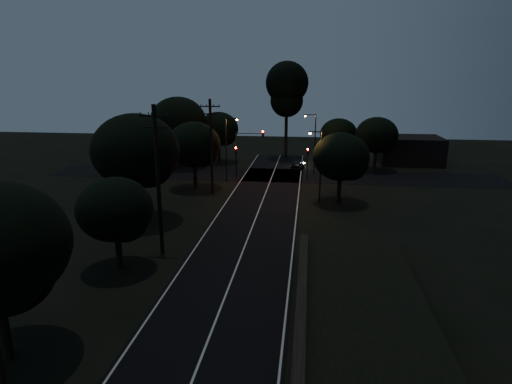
# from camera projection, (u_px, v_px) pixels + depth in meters

# --- Properties ---
(road_surface) EXTENTS (60.00, 70.00, 0.03)m
(road_surface) POSITION_uv_depth(u_px,v_px,m) (264.00, 197.00, 47.00)
(road_surface) COLOR black
(road_surface) RESTS_ON ground
(retaining_wall) EXTENTS (6.93, 26.00, 1.60)m
(retaining_wall) POSITION_uv_depth(u_px,v_px,m) (370.00, 361.00, 18.99)
(retaining_wall) COLOR black
(retaining_wall) RESTS_ON ground
(utility_pole_mid) EXTENTS (2.20, 0.30, 11.00)m
(utility_pole_mid) POSITION_uv_depth(u_px,v_px,m) (158.00, 178.00, 30.78)
(utility_pole_mid) COLOR black
(utility_pole_mid) RESTS_ON ground
(utility_pole_far) EXTENTS (2.20, 0.30, 10.50)m
(utility_pole_far) POSITION_uv_depth(u_px,v_px,m) (211.00, 145.00, 47.12)
(utility_pole_far) COLOR black
(utility_pole_far) RESTS_ON ground
(tree_left_b) EXTENTS (5.06, 5.06, 6.44)m
(tree_left_b) POSITION_uv_depth(u_px,v_px,m) (117.00, 211.00, 28.44)
(tree_left_b) COLOR black
(tree_left_b) RESTS_ON ground
(tree_left_c) EXTENTS (7.74, 7.74, 9.77)m
(tree_left_c) POSITION_uv_depth(u_px,v_px,m) (138.00, 153.00, 37.68)
(tree_left_c) COLOR black
(tree_left_c) RESTS_ON ground
(tree_left_d) EXTENTS (6.18, 6.18, 7.84)m
(tree_left_d) POSITION_uv_depth(u_px,v_px,m) (195.00, 146.00, 49.30)
(tree_left_d) COLOR black
(tree_left_d) RESTS_ON ground
(tree_far_nw) EXTENTS (6.06, 6.06, 7.68)m
(tree_far_nw) POSITION_uv_depth(u_px,v_px,m) (220.00, 130.00, 64.71)
(tree_far_nw) COLOR black
(tree_far_nw) RESTS_ON ground
(tree_far_w) EXTENTS (7.90, 7.90, 10.07)m
(tree_far_w) POSITION_uv_depth(u_px,v_px,m) (180.00, 122.00, 61.02)
(tree_far_w) COLOR black
(tree_far_w) RESTS_ON ground
(tree_far_ne) EXTENTS (5.46, 5.46, 6.91)m
(tree_far_ne) POSITION_uv_depth(u_px,v_px,m) (340.00, 135.00, 62.70)
(tree_far_ne) COLOR black
(tree_far_ne) RESTS_ON ground
(tree_far_e) EXTENTS (5.86, 5.86, 7.44)m
(tree_far_e) POSITION_uv_depth(u_px,v_px,m) (378.00, 136.00, 59.13)
(tree_far_e) COLOR black
(tree_far_e) RESTS_ON ground
(tree_right_a) EXTENTS (5.80, 5.80, 7.37)m
(tree_right_a) POSITION_uv_depth(u_px,v_px,m) (343.00, 158.00, 43.58)
(tree_right_a) COLOR black
(tree_right_a) RESTS_ON ground
(tall_pine) EXTENTS (6.67, 6.67, 15.17)m
(tall_pine) POSITION_uv_depth(u_px,v_px,m) (287.00, 89.00, 66.87)
(tall_pine) COLOR black
(tall_pine) RESTS_ON ground
(building_left) EXTENTS (10.00, 8.00, 4.40)m
(building_left) POSITION_uv_depth(u_px,v_px,m) (154.00, 145.00, 68.81)
(building_left) COLOR black
(building_left) RESTS_ON ground
(building_right) EXTENTS (9.00, 7.00, 4.00)m
(building_right) POSITION_uv_depth(u_px,v_px,m) (410.00, 150.00, 65.03)
(building_right) COLOR black
(building_right) RESTS_ON ground
(signal_left) EXTENTS (0.28, 0.35, 4.10)m
(signal_left) POSITION_uv_depth(u_px,v_px,m) (236.00, 156.00, 55.30)
(signal_left) COLOR black
(signal_left) RESTS_ON ground
(signal_right) EXTENTS (0.28, 0.35, 4.10)m
(signal_right) POSITION_uv_depth(u_px,v_px,m) (308.00, 158.00, 54.19)
(signal_right) COLOR black
(signal_right) RESTS_ON ground
(signal_mast) EXTENTS (3.70, 0.35, 6.25)m
(signal_mast) POSITION_uv_depth(u_px,v_px,m) (249.00, 145.00, 54.70)
(signal_mast) COLOR black
(signal_mast) RESTS_ON ground
(streetlight_a) EXTENTS (1.66, 0.26, 8.00)m
(streetlight_a) POSITION_uv_depth(u_px,v_px,m) (228.00, 145.00, 53.01)
(streetlight_a) COLOR black
(streetlight_a) RESTS_ON ground
(streetlight_b) EXTENTS (1.66, 0.26, 8.00)m
(streetlight_b) POSITION_uv_depth(u_px,v_px,m) (314.00, 139.00, 57.48)
(streetlight_b) COLOR black
(streetlight_b) RESTS_ON ground
(streetlight_c) EXTENTS (1.46, 0.26, 7.50)m
(streetlight_c) POSITION_uv_depth(u_px,v_px,m) (319.00, 161.00, 44.09)
(streetlight_c) COLOR black
(streetlight_c) RESTS_ON ground
(car) EXTENTS (2.04, 3.77, 1.22)m
(car) POSITION_uv_depth(u_px,v_px,m) (297.00, 165.00, 60.70)
(car) COLOR black
(car) RESTS_ON ground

